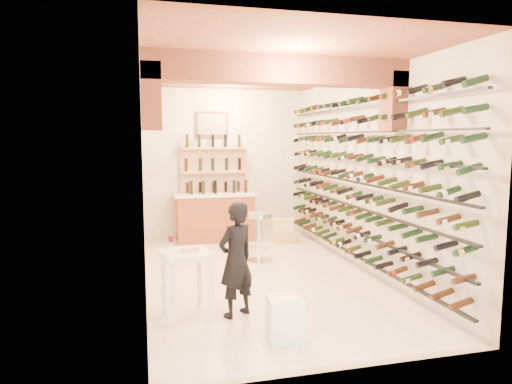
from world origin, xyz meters
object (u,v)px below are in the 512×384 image
at_px(back_counter, 215,216).
at_px(white_stool, 285,318).
at_px(wine_rack, 352,176).
at_px(tasting_table, 186,263).
at_px(person, 236,260).
at_px(crate_lower, 283,236).
at_px(chrome_barstool, 260,234).

bearing_deg(back_counter, white_stool, -90.08).
bearing_deg(back_counter, wine_rack, -55.34).
distance_m(back_counter, tasting_table, 4.15).
relative_size(person, crate_lower, 3.23).
xyz_separation_m(wine_rack, white_stool, (-1.84, -2.22, -1.32)).
relative_size(white_stool, chrome_barstool, 0.52).
distance_m(white_stool, crate_lower, 4.56).
distance_m(tasting_table, chrome_barstool, 2.65).
bearing_deg(person, wine_rack, -176.40).
height_order(back_counter, white_stool, back_counter).
bearing_deg(wine_rack, crate_lower, 102.73).
distance_m(chrome_barstool, crate_lower, 1.62).
distance_m(person, crate_lower, 4.04).
distance_m(tasting_table, crate_lower, 4.25).
relative_size(white_stool, person, 0.32).
height_order(back_counter, chrome_barstool, back_counter).
relative_size(wine_rack, chrome_barstool, 6.56).
height_order(tasting_table, chrome_barstool, tasting_table).
height_order(wine_rack, crate_lower, wine_rack).
distance_m(wine_rack, person, 2.79).
bearing_deg(wine_rack, person, -146.50).
distance_m(wine_rack, crate_lower, 2.61).
bearing_deg(white_stool, person, 117.01).
xyz_separation_m(person, chrome_barstool, (0.88, 2.28, -0.20)).
distance_m(tasting_table, person, 0.60).
distance_m(white_stool, chrome_barstool, 3.09).
bearing_deg(wine_rack, back_counter, 124.66).
xyz_separation_m(tasting_table, person, (0.59, -0.09, 0.03)).
relative_size(wine_rack, back_counter, 3.35).
bearing_deg(chrome_barstool, tasting_table, -123.88).
relative_size(tasting_table, white_stool, 2.17).
xyz_separation_m(tasting_table, white_stool, (0.97, -0.84, -0.44)).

